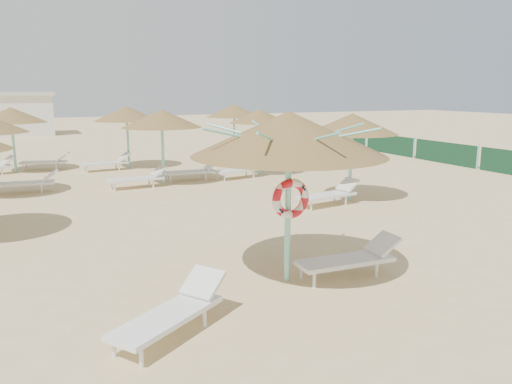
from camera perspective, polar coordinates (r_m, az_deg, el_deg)
name	(u,v)px	position (r m, az deg, el deg)	size (l,w,h in m)	color
ground	(271,282)	(9.14, 1.77, -10.27)	(120.00, 120.00, 0.00)	#DAC185
main_palapa	(289,134)	(8.63, 3.77, 6.59)	(3.41, 3.41, 3.05)	#7DD8C5
lounger_main_a	(174,311)	(7.33, -9.40, -13.29)	(1.95, 1.59, 0.71)	white
lounger_main_b	(351,258)	(9.49, 10.85, -7.44)	(2.00, 0.67, 0.72)	white
palapa_field	(135,120)	(18.88, -13.65, 7.96)	(15.47, 13.32, 2.72)	#7DD8C5
windbreak_fence	(445,153)	(25.14, 20.84, 4.20)	(0.08, 19.84, 1.10)	#174727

